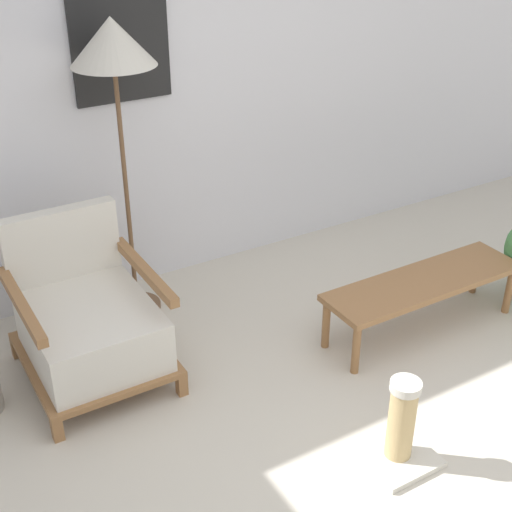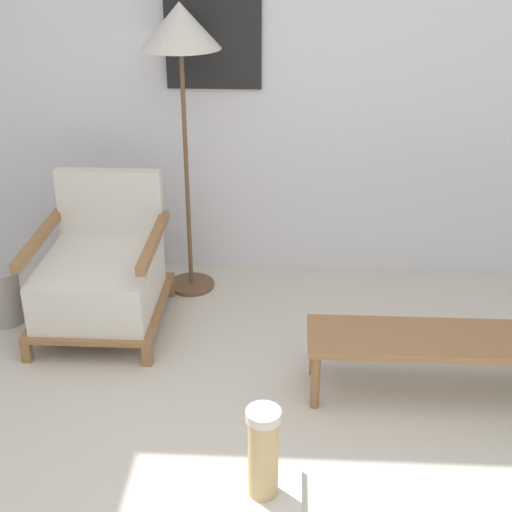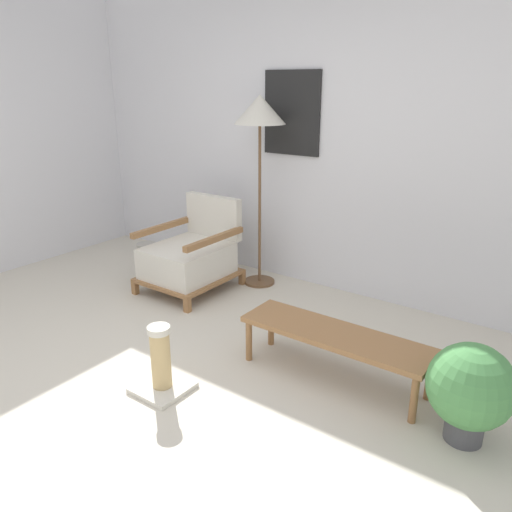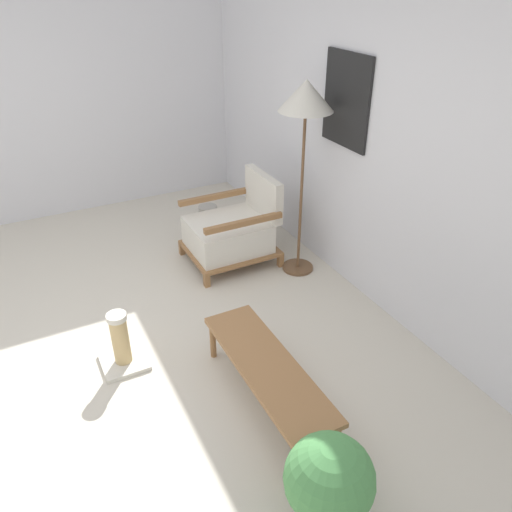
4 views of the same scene
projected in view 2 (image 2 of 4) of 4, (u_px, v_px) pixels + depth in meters
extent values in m
cube|color=silver|center=(262.00, 60.00, 4.19)|extent=(8.00, 0.06, 2.70)
cube|color=black|center=(213.00, 26.00, 4.08)|extent=(0.56, 0.02, 0.72)
cube|color=olive|center=(27.00, 352.00, 3.74)|extent=(0.05, 0.05, 0.12)
cube|color=olive|center=(147.00, 355.00, 3.71)|extent=(0.05, 0.05, 0.12)
cube|color=olive|center=(68.00, 284.00, 4.41)|extent=(0.05, 0.05, 0.12)
cube|color=olive|center=(170.00, 287.00, 4.38)|extent=(0.05, 0.05, 0.12)
cube|color=olive|center=(103.00, 306.00, 4.03)|extent=(0.69, 0.80, 0.03)
cube|color=silver|center=(100.00, 283.00, 3.94)|extent=(0.61, 0.70, 0.28)
cube|color=silver|center=(110.00, 202.00, 4.14)|extent=(0.61, 0.08, 0.39)
cube|color=olive|center=(39.00, 239.00, 3.86)|extent=(0.05, 0.74, 0.05)
cube|color=olive|center=(154.00, 241.00, 3.83)|extent=(0.05, 0.74, 0.05)
cylinder|color=brown|center=(192.00, 284.00, 4.51)|extent=(0.29, 0.29, 0.03)
cylinder|color=brown|center=(187.00, 174.00, 4.19)|extent=(0.03, 0.03, 1.44)
cone|color=beige|center=(180.00, 25.00, 3.82)|extent=(0.45, 0.45, 0.24)
cube|color=olive|center=(436.00, 339.00, 3.38)|extent=(1.22, 0.35, 0.04)
cylinder|color=olive|center=(315.00, 381.00, 3.36)|extent=(0.04, 0.04, 0.30)
cylinder|color=olive|center=(314.00, 349.00, 3.60)|extent=(0.04, 0.04, 0.30)
cylinder|color=#9E998E|center=(4.00, 296.00, 4.06)|extent=(0.19, 0.19, 0.33)
cube|color=beige|center=(263.00, 494.00, 2.88)|extent=(0.32, 0.32, 0.03)
cylinder|color=tan|center=(263.00, 457.00, 2.80)|extent=(0.12, 0.12, 0.37)
cylinder|color=beige|center=(263.00, 415.00, 2.71)|extent=(0.14, 0.14, 0.04)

